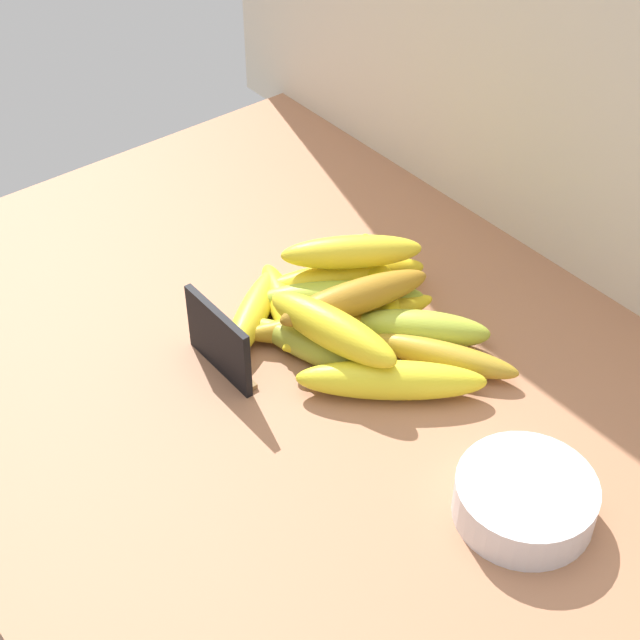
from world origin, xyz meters
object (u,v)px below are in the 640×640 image
Objects in this scene: chalkboard_sign at (219,343)px; banana_8 at (443,356)px; fruit_bowl at (525,499)px; banana_1 at (326,354)px; banana_4 at (340,298)px; banana_11 at (351,252)px; banana_2 at (391,380)px; banana_12 at (332,329)px; banana_3 at (359,323)px; banana_9 at (284,308)px; banana_5 at (420,329)px; banana_0 at (328,328)px; banana_13 at (355,298)px; banana_7 at (344,278)px; banana_6 at (379,282)px; banana_10 at (253,313)px.

chalkboard_sign is 24.25cm from banana_8.
fruit_bowl is 0.65× the size of banana_1.
banana_4 is 5.52cm from banana_11.
chalkboard_sign is at bearing -140.66° from banana_2.
banana_12 reaches higher than banana_8.
fruit_bowl is at bearing -8.70° from banana_3.
banana_9 is (-17.11, -8.70, 0.09)cm from banana_8.
banana_4 and banana_5 have the same top height.
fruit_bowl and banana_4 have the same top height.
banana_5 is at bearing 48.02° from banana_0.
banana_4 is at bearing 163.76° from banana_13.
banana_1 and banana_3 have the same top height.
banana_11 reaches higher than banana_7.
banana_2 is 1.30× the size of banana_5.
banana_12 reaches higher than banana_3.
banana_4 is 1.06× the size of banana_13.
banana_4 is at bearing -45.35° from banana_7.
banana_9 is 1.00× the size of banana_11.
fruit_bowl is at bearing 3.81° from banana_1.
banana_2 is at bearing -1.85° from banana_0.
banana_2 is 1.06× the size of banana_6.
banana_0 is 4.73cm from banana_13.
banana_4 is (0.64, 16.27, -1.78)cm from chalkboard_sign.
banana_9 is at bearing 67.34° from banana_10.
banana_2 is at bearing -18.30° from banana_13.
banana_4 is at bearing 135.06° from banana_12.
fruit_bowl is at bearing -7.80° from banana_13.
banana_2 is 1.21× the size of banana_10.
banana_3 is 1.15× the size of banana_8.
banana_0 is 1.15× the size of banana_11.
banana_9 is (-36.35, -0.70, -0.39)cm from fruit_bowl.
banana_7 is 16.80cm from banana_8.
banana_7 is at bearing -139.86° from banana_11.
banana_13 is (6.49, -3.81, 3.15)cm from banana_7.
banana_12 reaches higher than banana_6.
banana_5 is 0.82× the size of banana_6.
banana_11 is 7.33cm from banana_13.
banana_10 is at bearing -115.38° from banana_4.
banana_3 is 7.74cm from banana_7.
banana_12 is (9.56, -0.70, 3.78)cm from banana_9.
banana_10 is (-4.83, -14.78, -0.21)cm from banana_6.
banana_8 is at bearing 33.14° from banana_10.
fruit_bowl reaches higher than banana_6.
banana_6 is 14.00cm from banana_12.
banana_2 is at bearing -62.72° from banana_5.
banana_6 is (-13.39, 9.92, -0.16)cm from banana_2.
banana_7 is 1.20× the size of banana_9.
banana_2 reaches higher than banana_7.
banana_2 is at bearing -23.34° from banana_7.
chalkboard_sign is 0.55× the size of banana_2.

